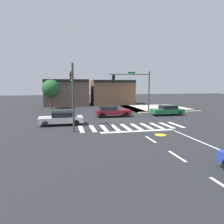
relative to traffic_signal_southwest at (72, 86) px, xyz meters
name	(u,v)px	position (x,y,z in m)	size (l,w,h in m)	color
ground_plane	(120,120)	(5.60, 4.22, -4.02)	(120.00, 120.00, 0.00)	#232628
crosswalk_near	(131,127)	(5.60, -0.28, -4.01)	(10.17, 3.17, 0.01)	silver
lane_markings	(186,151)	(6.66, -8.52, -4.01)	(6.80, 24.25, 0.01)	white
bike_detector_marking	(160,135)	(6.96, -4.07, -4.02)	(0.95, 0.95, 0.01)	yellow
curb_corner_northeast	(155,108)	(14.09, 13.64, -3.94)	(10.00, 10.60, 0.15)	#B2AA9E
storefront_row	(87,92)	(3.72, 23.22, -1.50)	(17.39, 6.72, 5.03)	brown
traffic_signal_southwest	(72,86)	(0.00, 0.00, 0.00)	(0.32, 4.27, 5.97)	#383A3D
traffic_signal_northeast	(134,84)	(9.07, 9.53, 0.16)	(6.01, 0.32, 5.99)	#383A3D
car_green	(167,110)	(12.76, 6.34, -3.32)	(4.20, 1.86, 1.35)	#1E6638
car_maroon	(112,111)	(5.17, 6.51, -3.30)	(4.35, 1.77, 1.38)	maroon
car_silver	(62,118)	(-1.08, 2.24, -3.32)	(4.41, 1.95, 1.36)	#B7BABF
roadside_tree	(51,89)	(-2.90, 18.22, -0.64)	(3.03, 3.03, 4.92)	#4C3823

